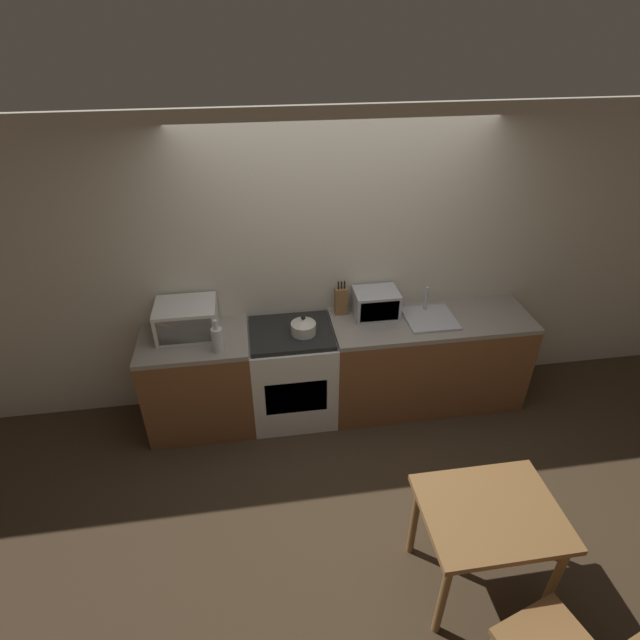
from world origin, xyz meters
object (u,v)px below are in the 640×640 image
microwave (187,319)px  bottle (217,339)px  kettle (303,326)px  stove_range (293,373)px  toaster_oven (376,303)px  dining_table (488,522)px

microwave → bottle: bearing=-48.0°
microwave → kettle: bearing=-8.6°
stove_range → microwave: size_ratio=1.84×
bottle → microwave: bearing=132.0°
kettle → toaster_oven: (0.66, 0.19, 0.05)m
stove_range → dining_table: bearing=-60.7°
microwave → dining_table: size_ratio=0.60×
microwave → bottle: bottle is taller
microwave → toaster_oven: size_ratio=1.29×
kettle → dining_table: bearing=-62.6°
toaster_oven → dining_table: toaster_oven is taller
microwave → dining_table: 2.65m
stove_range → dining_table: (0.99, -1.77, 0.16)m
kettle → dining_table: size_ratio=0.26×
stove_range → kettle: size_ratio=4.33×
kettle → dining_table: (0.89, -1.73, -0.36)m
stove_range → dining_table: size_ratio=1.11×
bottle → stove_range: bearing=17.1°
bottle → toaster_oven: size_ratio=0.73×
stove_range → kettle: (0.10, -0.05, 0.52)m
dining_table → kettle: bearing=117.4°
kettle → stove_range: bearing=155.5°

